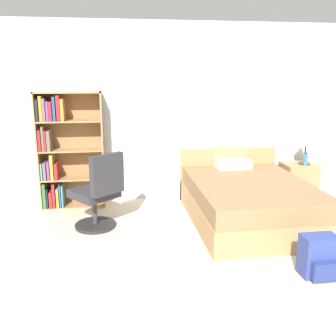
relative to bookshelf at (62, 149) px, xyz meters
The scene contains 9 objects.
ground_plane 3.63m from the bookshelf, 57.94° to the right, with size 14.00×14.00×0.00m, color beige.
wall_back 1.95m from the bookshelf, ahead, with size 9.00×0.06×2.60m.
bookshelf is the anchor object (origin of this frame).
bed 2.64m from the bookshelf, 19.73° to the right, with size 1.46×1.98×0.78m.
office_chair 1.11m from the bookshelf, 60.34° to the right, with size 0.71×0.72×0.97m.
nightstand 3.56m from the bookshelf, ahead, with size 0.49×0.44×0.53m.
table_lamp 3.57m from the bookshelf, ahead, with size 0.21×0.21×0.48m.
water_bottle 3.57m from the bookshelf, ahead, with size 0.06×0.06×0.20m.
backpack_blue 3.55m from the bookshelf, 41.77° to the right, with size 0.33×0.28×0.40m.
Camera 1 is at (-1.14, -2.31, 1.86)m, focal length 40.00 mm.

